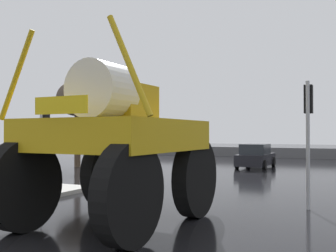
# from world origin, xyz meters

# --- Properties ---
(ground_plane) EXTENTS (120.00, 120.00, 0.00)m
(ground_plane) POSITION_xyz_m (0.00, 18.00, 0.00)
(ground_plane) COLOR black
(oversize_sprayer) EXTENTS (4.05, 5.43, 4.54)m
(oversize_sprayer) POSITION_xyz_m (0.42, 5.61, 1.96)
(oversize_sprayer) COLOR black
(oversize_sprayer) RESTS_ON ground
(sedan_ahead) EXTENTS (1.94, 4.13, 1.52)m
(sedan_ahead) POSITION_xyz_m (-0.07, 22.96, 0.71)
(sedan_ahead) COLOR black
(sedan_ahead) RESTS_ON ground
(traffic_signal_near_left) EXTENTS (0.24, 0.54, 3.53)m
(traffic_signal_near_left) POSITION_xyz_m (-5.60, 9.72, 2.57)
(traffic_signal_near_left) COLOR #A8AAAF
(traffic_signal_near_left) RESTS_ON ground
(traffic_signal_near_right) EXTENTS (0.24, 0.54, 3.75)m
(traffic_signal_near_right) POSITION_xyz_m (4.50, 9.71, 2.74)
(traffic_signal_near_right) COLOR #A8AAAF
(traffic_signal_near_right) RESTS_ON ground
(bare_tree_left) EXTENTS (2.76, 2.76, 5.68)m
(bare_tree_left) POSITION_xyz_m (-10.77, 18.53, 4.42)
(bare_tree_left) COLOR #473828
(bare_tree_left) RESTS_ON ground
(roadside_barrier) EXTENTS (26.76, 0.24, 0.90)m
(roadside_barrier) POSITION_xyz_m (0.00, 33.92, 0.45)
(roadside_barrier) COLOR #59595B
(roadside_barrier) RESTS_ON ground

